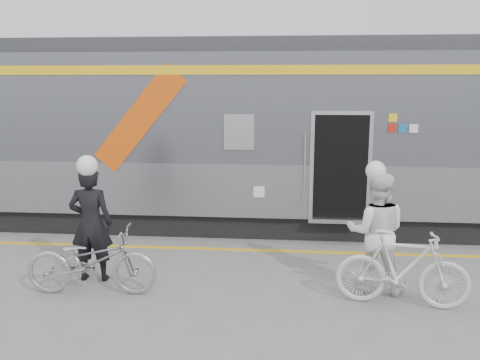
# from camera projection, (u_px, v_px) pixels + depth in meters

# --- Properties ---
(ground) EXTENTS (90.00, 90.00, 0.00)m
(ground) POSITION_uv_depth(u_px,v_px,m) (228.00, 295.00, 7.80)
(ground) COLOR slate
(ground) RESTS_ON ground
(train) EXTENTS (24.00, 3.17, 4.10)m
(train) POSITION_uv_depth(u_px,v_px,m) (237.00, 134.00, 11.53)
(train) COLOR black
(train) RESTS_ON ground
(safety_strip) EXTENTS (24.00, 0.12, 0.01)m
(safety_strip) POSITION_uv_depth(u_px,v_px,m) (241.00, 250.00, 9.90)
(safety_strip) COLOR yellow
(safety_strip) RESTS_ON ground
(man) EXTENTS (0.73, 0.50, 1.92)m
(man) POSITION_uv_depth(u_px,v_px,m) (91.00, 224.00, 8.26)
(man) COLOR black
(man) RESTS_ON ground
(bicycle_left) EXTENTS (2.05, 0.83, 1.06)m
(bicycle_left) POSITION_uv_depth(u_px,v_px,m) (92.00, 261.00, 7.79)
(bicycle_left) COLOR #9C9FA4
(bicycle_left) RESTS_ON ground
(woman) EXTENTS (1.01, 0.84, 1.89)m
(woman) POSITION_uv_depth(u_px,v_px,m) (376.00, 232.00, 7.84)
(woman) COLOR white
(woman) RESTS_ON ground
(bicycle_right) EXTENTS (1.96, 0.80, 1.15)m
(bicycle_right) POSITION_uv_depth(u_px,v_px,m) (402.00, 269.00, 7.34)
(bicycle_right) COLOR silver
(bicycle_right) RESTS_ON ground
(helmet_man) EXTENTS (0.33, 0.33, 0.33)m
(helmet_man) POSITION_uv_depth(u_px,v_px,m) (87.00, 155.00, 8.05)
(helmet_man) COLOR white
(helmet_man) RESTS_ON man
(helmet_woman) EXTENTS (0.30, 0.30, 0.30)m
(helmet_woman) POSITION_uv_depth(u_px,v_px,m) (380.00, 162.00, 7.63)
(helmet_woman) COLOR white
(helmet_woman) RESTS_ON woman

